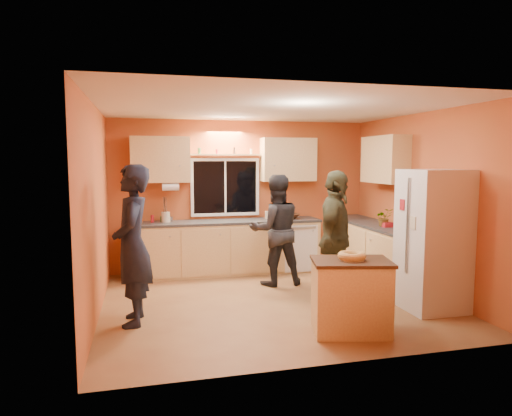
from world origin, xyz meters
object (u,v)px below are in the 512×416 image
object	(u,v)px
person_left	(132,245)
island	(351,296)
person_right	(335,240)
refrigerator	(433,240)
person_center	(276,230)

from	to	relation	value
person_left	island	bearing A→B (deg)	70.97
person_right	refrigerator	bearing A→B (deg)	-73.97
person_center	person_right	size ratio (longest dim) A/B	0.95
refrigerator	person_left	xyz separation A→B (m)	(-3.71, 0.39, 0.03)
person_center	person_right	distance (m)	1.32
refrigerator	person_right	distance (m)	1.24
refrigerator	island	distance (m)	1.53
island	person_right	xyz separation A→B (m)	(0.18, 0.86, 0.48)
island	person_center	size ratio (longest dim) A/B	0.57
person_center	person_left	bearing A→B (deg)	30.55
island	person_center	xyz separation A→B (m)	(-0.25, 2.11, 0.43)
person_left	refrigerator	bearing A→B (deg)	85.66
person_right	person_center	bearing A→B (deg)	52.37
person_left	person_right	world-z (taller)	person_left
refrigerator	person_left	distance (m)	3.73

